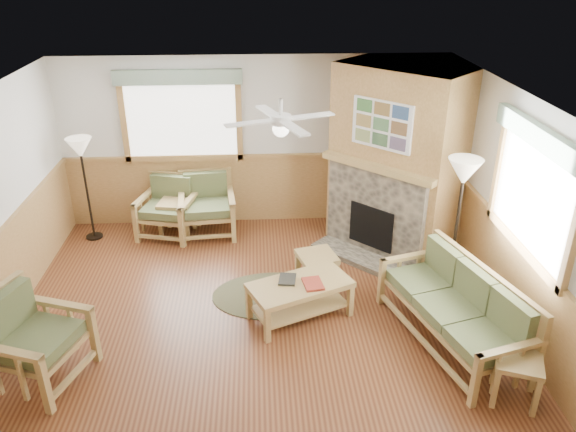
{
  "coord_description": "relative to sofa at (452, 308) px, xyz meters",
  "views": [
    {
      "loc": [
        0.04,
        -5.49,
        4.13
      ],
      "look_at": [
        0.4,
        0.7,
        1.15
      ],
      "focal_mm": 35.0,
      "sensor_mm": 36.0,
      "label": 1
    }
  ],
  "objects": [
    {
      "name": "floor",
      "position": [
        -2.2,
        0.36,
        -0.46
      ],
      "size": [
        6.0,
        6.0,
        0.01
      ],
      "primitive_type": "cube",
      "color": "brown",
      "rests_on": "ground"
    },
    {
      "name": "ceiling",
      "position": [
        -2.2,
        0.36,
        2.24
      ],
      "size": [
        6.0,
        6.0,
        0.01
      ],
      "primitive_type": "cube",
      "color": "white",
      "rests_on": "floor"
    },
    {
      "name": "wall_back",
      "position": [
        -2.2,
        3.36,
        0.89
      ],
      "size": [
        6.0,
        0.02,
        2.7
      ],
      "primitive_type": "cube",
      "color": "silver",
      "rests_on": "floor"
    },
    {
      "name": "wall_right",
      "position": [
        0.8,
        0.36,
        0.89
      ],
      "size": [
        0.02,
        6.0,
        2.7
      ],
      "primitive_type": "cube",
      "color": "silver",
      "rests_on": "floor"
    },
    {
      "name": "wainscot",
      "position": [
        -2.2,
        0.36,
        0.09
      ],
      "size": [
        6.0,
        6.0,
        1.1
      ],
      "primitive_type": null,
      "color": "#A07641",
      "rests_on": "floor"
    },
    {
      "name": "fireplace",
      "position": [
        -0.15,
        2.41,
        0.89
      ],
      "size": [
        3.11,
        3.11,
        2.7
      ],
      "primitive_type": null,
      "rotation": [
        0.0,
        0.0,
        -0.79
      ],
      "color": "#A07641",
      "rests_on": "floor"
    },
    {
      "name": "window_back",
      "position": [
        -3.3,
        3.32,
        2.07
      ],
      "size": [
        1.9,
        0.16,
        1.5
      ],
      "primitive_type": null,
      "color": "white",
      "rests_on": "wall_back"
    },
    {
      "name": "window_right",
      "position": [
        0.76,
        0.16,
        2.07
      ],
      "size": [
        0.16,
        1.9,
        1.5
      ],
      "primitive_type": null,
      "color": "white",
      "rests_on": "wall_right"
    },
    {
      "name": "ceiling_fan",
      "position": [
        -1.9,
        0.66,
        2.2
      ],
      "size": [
        1.59,
        1.59,
        0.36
      ],
      "primitive_type": null,
      "rotation": [
        0.0,
        0.0,
        0.35
      ],
      "color": "white",
      "rests_on": "ceiling"
    },
    {
      "name": "sofa",
      "position": [
        0.0,
        0.0,
        0.0
      ],
      "size": [
        2.13,
        1.34,
        0.91
      ],
      "primitive_type": null,
      "rotation": [
        0.0,
        0.0,
        -1.29
      ],
      "color": "#A4854D",
      "rests_on": "floor"
    },
    {
      "name": "armchair_back_left",
      "position": [
        -3.59,
        2.91,
        -0.0
      ],
      "size": [
        0.98,
        0.98,
        0.91
      ],
      "primitive_type": null,
      "rotation": [
        0.0,
        0.0,
        -0.25
      ],
      "color": "#A4854D",
      "rests_on": "floor"
    },
    {
      "name": "armchair_back_right",
      "position": [
        -2.96,
        2.91,
        0.01
      ],
      "size": [
        0.91,
        0.91,
        0.94
      ],
      "primitive_type": null,
      "rotation": [
        0.0,
        0.0,
        0.1
      ],
      "color": "#A4854D",
      "rests_on": "floor"
    },
    {
      "name": "armchair_left",
      "position": [
        -4.49,
        -0.35,
        0.04
      ],
      "size": [
        1.13,
        1.13,
        1.0
      ],
      "primitive_type": null,
      "rotation": [
        0.0,
        0.0,
        1.23
      ],
      "color": "#A4854D",
      "rests_on": "floor"
    },
    {
      "name": "coffee_table",
      "position": [
        -1.68,
        0.57,
        -0.21
      ],
      "size": [
        1.36,
        1.05,
        0.49
      ],
      "primitive_type": null,
      "rotation": [
        0.0,
        0.0,
        0.42
      ],
      "color": "#A4854D",
      "rests_on": "floor"
    },
    {
      "name": "end_table_chairs",
      "position": [
        -3.44,
        2.91,
        -0.17
      ],
      "size": [
        0.59,
        0.57,
        0.56
      ],
      "primitive_type": null,
      "rotation": [
        0.0,
        0.0,
        -0.19
      ],
      "color": "#A4854D",
      "rests_on": "floor"
    },
    {
      "name": "end_table_sofa",
      "position": [
        0.35,
        -0.95,
        -0.21
      ],
      "size": [
        0.57,
        0.56,
        0.5
      ],
      "primitive_type": null,
      "rotation": [
        0.0,
        0.0,
        -0.38
      ],
      "color": "#A4854D",
      "rests_on": "floor"
    },
    {
      "name": "footstool",
      "position": [
        -1.39,
        1.36,
        -0.25
      ],
      "size": [
        0.59,
        0.59,
        0.42
      ],
      "primitive_type": null,
      "rotation": [
        0.0,
        0.0,
        0.26
      ],
      "color": "#A4854D",
      "rests_on": "floor"
    },
    {
      "name": "braided_rug",
      "position": [
        -1.98,
        1.06,
        -0.45
      ],
      "size": [
        2.0,
        2.0,
        0.01
      ],
      "primitive_type": "cylinder",
      "rotation": [
        0.0,
        0.0,
        -0.27
      ],
      "color": "#4D4C30",
      "rests_on": "floor"
    },
    {
      "name": "floor_lamp_left",
      "position": [
        -4.75,
        2.85,
        0.36
      ],
      "size": [
        0.48,
        0.48,
        1.64
      ],
      "primitive_type": null,
      "rotation": [
        0.0,
        0.0,
        0.35
      ],
      "color": "black",
      "rests_on": "floor"
    },
    {
      "name": "floor_lamp_right",
      "position": [
        0.35,
        1.1,
        0.47
      ],
      "size": [
        0.53,
        0.53,
        1.84
      ],
      "primitive_type": null,
      "rotation": [
        0.0,
        0.0,
        -0.3
      ],
      "color": "black",
      "rests_on": "floor"
    },
    {
      "name": "book_red",
      "position": [
        -1.53,
        0.52,
        0.06
      ],
      "size": [
        0.26,
        0.33,
        0.03
      ],
      "primitive_type": "cube",
      "rotation": [
        0.0,
        0.0,
        0.15
      ],
      "color": "maroon",
      "rests_on": "coffee_table"
    },
    {
      "name": "book_dark",
      "position": [
        -1.83,
        0.64,
        0.06
      ],
      "size": [
        0.24,
        0.3,
        0.02
      ],
      "primitive_type": "cube",
      "rotation": [
        0.0,
        0.0,
        -0.15
      ],
      "color": "black",
      "rests_on": "coffee_table"
    }
  ]
}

